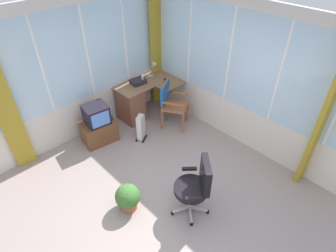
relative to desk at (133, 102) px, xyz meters
The scene contains 16 objects.
ground 2.34m from the desk, 118.39° to the right, with size 5.20×5.69×0.06m, color gray.
north_window_panel 1.46m from the desk, 162.18° to the left, with size 4.20×0.07×2.62m.
east_window_panel 2.45m from the desk, 62.88° to the right, with size 0.07×4.69×2.62m.
curtain_north_left 2.42m from the desk, behind, with size 0.33×0.07×2.52m, color #A58727.
curtain_corner 1.26m from the desk, 13.74° to the left, with size 0.33×0.07×2.52m, color #A58727.
curtain_east_far 3.55m from the desk, 73.90° to the right, with size 0.33×0.07×2.52m, color #A58727.
desk is the anchor object (origin of this frame).
desk_lamp 0.89m from the desk, ahead, with size 0.24×0.21×0.33m.
tv_remote 0.83m from the desk, 20.57° to the right, with size 0.04×0.15×0.02m, color black.
spray_bottle 0.54m from the desk, ahead, with size 0.06×0.06×0.22m.
paper_tray 0.45m from the desk, 13.96° to the left, with size 0.30×0.23×0.09m, color #262327.
wooden_armchair 0.81m from the desk, 58.10° to the right, with size 0.66×0.66×0.96m.
office_chair 2.62m from the desk, 108.19° to the right, with size 0.59×0.61×0.97m.
tv_on_stand 0.95m from the desk, behind, with size 0.70×0.53×0.80m.
space_heater 0.72m from the desk, 116.72° to the right, with size 0.29×0.26×0.55m.
potted_plant 2.35m from the desk, 130.65° to the right, with size 0.38×0.38×0.45m.
Camera 1 is at (-1.84, -2.07, 3.61)m, focal length 29.86 mm.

